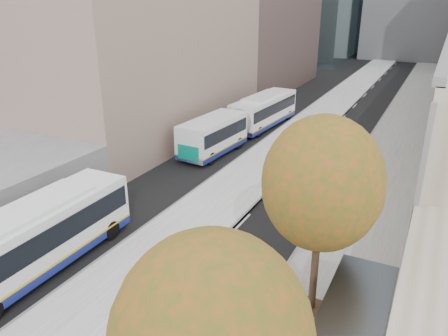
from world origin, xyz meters
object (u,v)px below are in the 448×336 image
Objects in this scene: bus_far at (245,120)px; distant_car at (284,106)px; bus_shelter at (363,310)px; cyclist at (227,284)px.

distant_car is (0.13, 9.64, -0.87)m from bus_far.
bus_shelter is 1.16× the size of distant_car.
distant_car is (-13.39, 30.72, -1.54)m from bus_shelter.
bus_shelter is at bearing -70.33° from distant_car.
cyclist is 0.54× the size of distant_car.
bus_shelter is 25.05m from bus_far.
cyclist is at bearing 169.18° from bus_shelter.
bus_shelter is 2.13× the size of cyclist.
distant_car is at bearing 93.15° from bus_far.
distant_car is (-8.18, 29.73, -0.12)m from cyclist.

